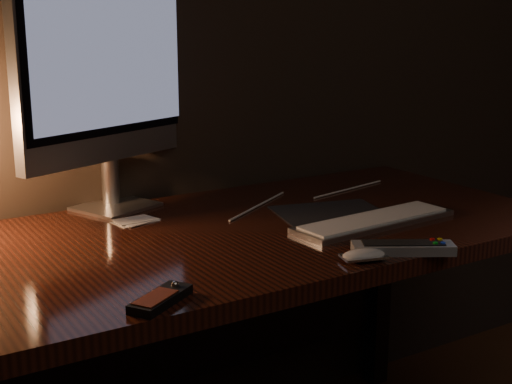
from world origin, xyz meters
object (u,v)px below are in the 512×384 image
mouse (364,257)px  tv_remote (403,248)px  desk (220,273)px  monitor (110,72)px  keyboard (374,220)px  media_remote (161,298)px

mouse → tv_remote: size_ratio=0.44×
desk → tv_remote: 0.48m
monitor → keyboard: 0.75m
keyboard → mouse: bearing=-139.2°
desk → keyboard: (0.31, -0.20, 0.14)m
monitor → mouse: monitor is taller
mouse → tv_remote: tv_remote is taller
media_remote → tv_remote: (0.55, -0.02, 0.00)m
keyboard → tv_remote: 0.22m
mouse → desk: bearing=121.2°
desk → monitor: size_ratio=2.69×
media_remote → mouse: bearing=-33.9°
mouse → tv_remote: bearing=12.5°
desk → tv_remote: size_ratio=7.59×
desk → media_remote: size_ratio=11.38×
monitor → desk: bearing=-79.8°
monitor → keyboard: monitor is taller
keyboard → tv_remote: bearing=-119.3°
mouse → keyboard: bearing=59.9°
desk → tv_remote: tv_remote is taller
monitor → tv_remote: (0.38, -0.66, -0.34)m
keyboard → media_remote: bearing=-167.9°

